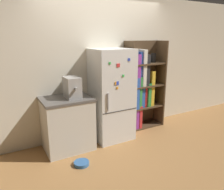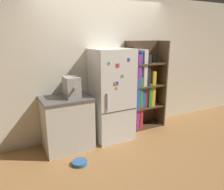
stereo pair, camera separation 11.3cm
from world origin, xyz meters
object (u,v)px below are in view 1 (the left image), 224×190
(refrigerator, at_px, (112,95))
(espresso_machine, at_px, (72,87))
(bookshelf, at_px, (140,88))
(pet_bowl, at_px, (81,163))

(refrigerator, xyz_separation_m, espresso_machine, (-0.75, -0.04, 0.23))
(bookshelf, bearing_deg, pet_bowl, -154.83)
(bookshelf, xyz_separation_m, espresso_machine, (-1.50, -0.19, 0.22))
(bookshelf, distance_m, espresso_machine, 1.53)
(refrigerator, relative_size, espresso_machine, 4.39)
(refrigerator, height_order, pet_bowl, refrigerator)
(bookshelf, distance_m, pet_bowl, 1.95)
(espresso_machine, distance_m, pet_bowl, 1.18)
(pet_bowl, bearing_deg, espresso_machine, 79.63)
(bookshelf, bearing_deg, refrigerator, -168.54)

